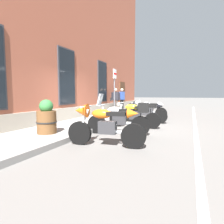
{
  "coord_description": "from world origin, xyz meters",
  "views": [
    {
      "loc": [
        -7.24,
        -3.04,
        1.32
      ],
      "look_at": [
        -0.49,
        -0.21,
        0.63
      ],
      "focal_mm": 30.53,
      "sensor_mm": 36.0,
      "label": 1
    }
  ],
  "objects_px": {
    "pedestrian_dark_jacket": "(116,99)",
    "motorcycle_yellow_naked": "(133,115)",
    "barrel_planter": "(47,119)",
    "motorcycle_white_sport": "(147,108)",
    "parking_sign": "(115,86)",
    "motorcycle_orange_sport": "(103,123)",
    "motorcycle_silver_touring": "(121,118)",
    "pedestrian_blue_top": "(122,98)",
    "motorcycle_black_sport": "(143,111)"
  },
  "relations": [
    {
      "from": "pedestrian_dark_jacket",
      "to": "motorcycle_yellow_naked",
      "type": "bearing_deg",
      "value": -150.66
    },
    {
      "from": "barrel_planter",
      "to": "pedestrian_dark_jacket",
      "type": "bearing_deg",
      "value": 5.77
    },
    {
      "from": "motorcycle_white_sport",
      "to": "pedestrian_dark_jacket",
      "type": "xyz_separation_m",
      "value": [
        1.67,
        2.47,
        0.46
      ]
    },
    {
      "from": "pedestrian_dark_jacket",
      "to": "parking_sign",
      "type": "xyz_separation_m",
      "value": [
        -3.03,
        -1.15,
        0.7
      ]
    },
    {
      "from": "parking_sign",
      "to": "motorcycle_orange_sport",
      "type": "bearing_deg",
      "value": -161.6
    },
    {
      "from": "motorcycle_silver_touring",
      "to": "motorcycle_yellow_naked",
      "type": "height_order",
      "value": "motorcycle_silver_touring"
    },
    {
      "from": "motorcycle_white_sport",
      "to": "pedestrian_blue_top",
      "type": "relative_size",
      "value": 1.29
    },
    {
      "from": "motorcycle_white_sport",
      "to": "motorcycle_black_sport",
      "type": "bearing_deg",
      "value": -173.66
    },
    {
      "from": "motorcycle_yellow_naked",
      "to": "motorcycle_silver_touring",
      "type": "bearing_deg",
      "value": -179.27
    },
    {
      "from": "motorcycle_yellow_naked",
      "to": "pedestrian_blue_top",
      "type": "relative_size",
      "value": 1.32
    },
    {
      "from": "motorcycle_black_sport",
      "to": "pedestrian_dark_jacket",
      "type": "bearing_deg",
      "value": 39.47
    },
    {
      "from": "motorcycle_orange_sport",
      "to": "pedestrian_dark_jacket",
      "type": "height_order",
      "value": "pedestrian_dark_jacket"
    },
    {
      "from": "motorcycle_black_sport",
      "to": "parking_sign",
      "type": "relative_size",
      "value": 0.85
    },
    {
      "from": "motorcycle_silver_touring",
      "to": "pedestrian_blue_top",
      "type": "distance_m",
      "value": 7.38
    },
    {
      "from": "motorcycle_black_sport",
      "to": "pedestrian_blue_top",
      "type": "distance_m",
      "value": 4.79
    },
    {
      "from": "motorcycle_black_sport",
      "to": "motorcycle_silver_touring",
      "type": "bearing_deg",
      "value": 179.64
    },
    {
      "from": "pedestrian_dark_jacket",
      "to": "motorcycle_black_sport",
      "type": "bearing_deg",
      "value": -140.53
    },
    {
      "from": "motorcycle_orange_sport",
      "to": "parking_sign",
      "type": "distance_m",
      "value": 4.94
    },
    {
      "from": "motorcycle_white_sport",
      "to": "pedestrian_blue_top",
      "type": "xyz_separation_m",
      "value": [
        2.52,
        2.34,
        0.47
      ]
    },
    {
      "from": "pedestrian_blue_top",
      "to": "motorcycle_black_sport",
      "type": "bearing_deg",
      "value": -148.27
    },
    {
      "from": "motorcycle_orange_sport",
      "to": "barrel_planter",
      "type": "relative_size",
      "value": 2.0
    },
    {
      "from": "motorcycle_silver_touring",
      "to": "parking_sign",
      "type": "bearing_deg",
      "value": 25.81
    },
    {
      "from": "motorcycle_orange_sport",
      "to": "motorcycle_black_sport",
      "type": "xyz_separation_m",
      "value": [
        4.38,
        0.02,
        -0.04
      ]
    },
    {
      "from": "motorcycle_white_sport",
      "to": "barrel_planter",
      "type": "relative_size",
      "value": 2.01
    },
    {
      "from": "barrel_planter",
      "to": "motorcycle_silver_touring",
      "type": "bearing_deg",
      "value": -54.06
    },
    {
      "from": "motorcycle_orange_sport",
      "to": "parking_sign",
      "type": "xyz_separation_m",
      "value": [
        4.56,
        1.52,
        1.13
      ]
    },
    {
      "from": "motorcycle_yellow_naked",
      "to": "barrel_planter",
      "type": "bearing_deg",
      "value": 146.5
    },
    {
      "from": "motorcycle_silver_touring",
      "to": "barrel_planter",
      "type": "bearing_deg",
      "value": 125.94
    },
    {
      "from": "pedestrian_dark_jacket",
      "to": "parking_sign",
      "type": "relative_size",
      "value": 0.65
    },
    {
      "from": "motorcycle_silver_touring",
      "to": "barrel_planter",
      "type": "height_order",
      "value": "motorcycle_silver_touring"
    },
    {
      "from": "motorcycle_yellow_naked",
      "to": "motorcycle_orange_sport",
      "type": "bearing_deg",
      "value": -178.87
    },
    {
      "from": "motorcycle_silver_touring",
      "to": "pedestrian_dark_jacket",
      "type": "relative_size",
      "value": 1.32
    },
    {
      "from": "motorcycle_silver_touring",
      "to": "motorcycle_black_sport",
      "type": "height_order",
      "value": "motorcycle_silver_touring"
    },
    {
      "from": "motorcycle_orange_sport",
      "to": "motorcycle_white_sport",
      "type": "xyz_separation_m",
      "value": [
        5.92,
        0.19,
        -0.03
      ]
    },
    {
      "from": "pedestrian_blue_top",
      "to": "motorcycle_white_sport",
      "type": "bearing_deg",
      "value": -137.12
    },
    {
      "from": "barrel_planter",
      "to": "motorcycle_yellow_naked",
      "type": "bearing_deg",
      "value": -33.5
    },
    {
      "from": "motorcycle_black_sport",
      "to": "pedestrian_dark_jacket",
      "type": "xyz_separation_m",
      "value": [
        3.21,
        2.64,
        0.47
      ]
    },
    {
      "from": "motorcycle_white_sport",
      "to": "pedestrian_blue_top",
      "type": "height_order",
      "value": "pedestrian_blue_top"
    },
    {
      "from": "pedestrian_dark_jacket",
      "to": "motorcycle_white_sport",
      "type": "bearing_deg",
      "value": -124.07
    },
    {
      "from": "motorcycle_orange_sport",
      "to": "motorcycle_yellow_naked",
      "type": "relative_size",
      "value": 0.97
    },
    {
      "from": "motorcycle_orange_sport",
      "to": "motorcycle_black_sport",
      "type": "height_order",
      "value": "motorcycle_orange_sport"
    },
    {
      "from": "motorcycle_black_sport",
      "to": "barrel_planter",
      "type": "relative_size",
      "value": 2.03
    },
    {
      "from": "motorcycle_orange_sport",
      "to": "motorcycle_yellow_naked",
      "type": "xyz_separation_m",
      "value": [
        2.95,
        0.06,
        -0.1
      ]
    },
    {
      "from": "pedestrian_blue_top",
      "to": "barrel_planter",
      "type": "xyz_separation_m",
      "value": [
        -8.29,
        -0.61,
        -0.44
      ]
    },
    {
      "from": "motorcycle_black_sport",
      "to": "barrel_planter",
      "type": "bearing_deg",
      "value": 155.91
    },
    {
      "from": "motorcycle_black_sport",
      "to": "barrel_planter",
      "type": "height_order",
      "value": "barrel_planter"
    },
    {
      "from": "motorcycle_silver_touring",
      "to": "motorcycle_white_sport",
      "type": "height_order",
      "value": "motorcycle_silver_touring"
    },
    {
      "from": "motorcycle_silver_touring",
      "to": "barrel_planter",
      "type": "relative_size",
      "value": 2.04
    },
    {
      "from": "motorcycle_silver_touring",
      "to": "pedestrian_dark_jacket",
      "type": "xyz_separation_m",
      "value": [
        6.08,
        2.63,
        0.46
      ]
    },
    {
      "from": "motorcycle_white_sport",
      "to": "parking_sign",
      "type": "xyz_separation_m",
      "value": [
        -1.36,
        1.32,
        1.16
      ]
    }
  ]
}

